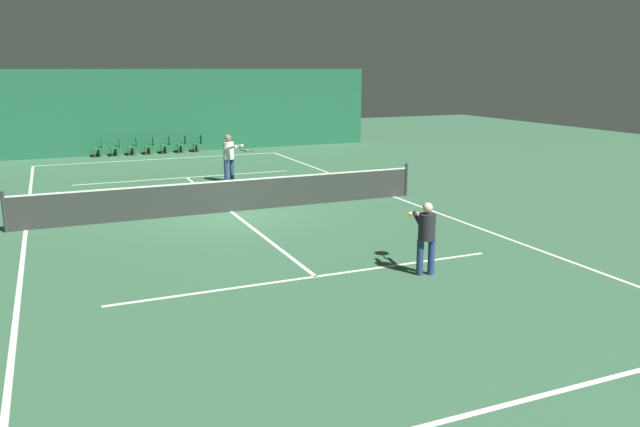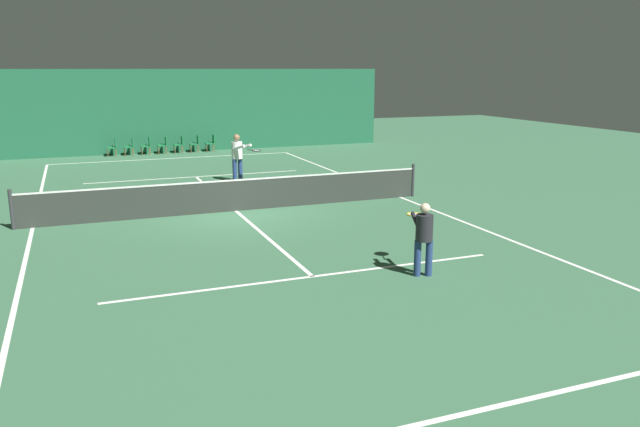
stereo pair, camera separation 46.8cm
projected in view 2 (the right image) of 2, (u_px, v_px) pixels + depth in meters
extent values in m
plane|color=#386647|center=(236.00, 211.00, 18.43)|extent=(60.00, 60.00, 0.00)
cube|color=#1E5B3D|center=(165.00, 111.00, 30.86)|extent=(23.00, 0.12, 4.08)
cube|color=white|center=(174.00, 158.00, 29.22)|extent=(11.00, 0.10, 0.00)
cube|color=white|center=(471.00, 412.00, 7.65)|extent=(11.00, 0.10, 0.00)
cube|color=white|center=(196.00, 177.00, 24.23)|extent=(8.25, 0.10, 0.00)
cube|color=white|center=(313.00, 276.00, 12.63)|extent=(8.25, 0.10, 0.00)
cube|color=white|center=(33.00, 228.00, 16.47)|extent=(0.10, 23.80, 0.00)
cube|color=white|center=(400.00, 197.00, 20.39)|extent=(0.10, 23.80, 0.00)
cube|color=white|center=(236.00, 211.00, 18.43)|extent=(0.10, 12.80, 0.00)
cube|color=#2D332D|center=(235.00, 195.00, 18.32)|extent=(11.90, 0.02, 0.95)
cube|color=white|center=(235.00, 180.00, 18.22)|extent=(11.90, 0.02, 0.05)
cylinder|color=#333338|center=(12.00, 210.00, 16.19)|extent=(0.10, 0.10, 1.07)
cylinder|color=#333338|center=(413.00, 180.00, 20.43)|extent=(0.10, 0.10, 1.07)
cylinder|color=navy|center=(417.00, 258.00, 12.59)|extent=(0.18, 0.18, 0.74)
cylinder|color=navy|center=(429.00, 258.00, 12.61)|extent=(0.18, 0.18, 0.74)
cylinder|color=#232328|center=(424.00, 228.00, 12.46)|extent=(0.43, 0.43, 0.53)
sphere|color=beige|center=(425.00, 208.00, 12.36)|extent=(0.20, 0.20, 0.20)
cylinder|color=#232328|center=(415.00, 219.00, 12.65)|extent=(0.24, 0.51, 0.22)
cylinder|color=#232328|center=(429.00, 219.00, 12.67)|extent=(0.24, 0.51, 0.22)
cylinder|color=black|center=(417.00, 218.00, 13.06)|extent=(0.12, 0.30, 0.03)
torus|color=gold|center=(414.00, 214.00, 13.36)|extent=(0.41, 0.41, 0.03)
cylinder|color=silver|center=(414.00, 214.00, 13.36)|extent=(0.35, 0.35, 0.00)
cylinder|color=navy|center=(240.00, 170.00, 23.22)|extent=(0.22, 0.22, 0.86)
cylinder|color=navy|center=(235.00, 171.00, 23.01)|extent=(0.22, 0.22, 0.86)
cylinder|color=white|center=(237.00, 150.00, 22.95)|extent=(0.55, 0.55, 0.62)
sphere|color=#936B4C|center=(237.00, 137.00, 22.84)|extent=(0.24, 0.24, 0.24)
cylinder|color=white|center=(245.00, 147.00, 22.86)|extent=(0.38, 0.57, 0.25)
cylinder|color=white|center=(239.00, 147.00, 22.62)|extent=(0.38, 0.57, 0.25)
cylinder|color=black|center=(251.00, 150.00, 22.48)|extent=(0.17, 0.28, 0.03)
torus|color=black|center=(256.00, 151.00, 22.30)|extent=(0.45, 0.45, 0.03)
cylinder|color=silver|center=(256.00, 151.00, 22.30)|extent=(0.37, 0.37, 0.00)
cylinder|color=brown|center=(107.00, 152.00, 29.94)|extent=(0.03, 0.03, 0.39)
cylinder|color=brown|center=(108.00, 153.00, 29.59)|extent=(0.03, 0.03, 0.39)
cylinder|color=brown|center=(116.00, 152.00, 30.07)|extent=(0.03, 0.03, 0.39)
cylinder|color=brown|center=(116.00, 153.00, 29.73)|extent=(0.03, 0.03, 0.39)
cube|color=#196B38|center=(111.00, 148.00, 29.78)|extent=(0.44, 0.44, 0.05)
cube|color=#196B38|center=(115.00, 143.00, 29.80)|extent=(0.04, 0.44, 0.40)
cylinder|color=brown|center=(124.00, 151.00, 30.22)|extent=(0.03, 0.03, 0.39)
cylinder|color=brown|center=(125.00, 152.00, 29.87)|extent=(0.03, 0.03, 0.39)
cylinder|color=brown|center=(133.00, 151.00, 30.35)|extent=(0.03, 0.03, 0.39)
cylinder|color=brown|center=(133.00, 152.00, 30.01)|extent=(0.03, 0.03, 0.39)
cube|color=#196B38|center=(129.00, 147.00, 30.06)|extent=(0.44, 0.44, 0.05)
cube|color=#196B38|center=(133.00, 142.00, 30.08)|extent=(0.04, 0.44, 0.40)
cylinder|color=brown|center=(141.00, 150.00, 30.50)|extent=(0.03, 0.03, 0.39)
cylinder|color=brown|center=(142.00, 151.00, 30.15)|extent=(0.03, 0.03, 0.39)
cylinder|color=brown|center=(149.00, 150.00, 30.63)|extent=(0.03, 0.03, 0.39)
cylinder|color=brown|center=(150.00, 151.00, 30.29)|extent=(0.03, 0.03, 0.39)
cube|color=#196B38|center=(145.00, 146.00, 30.34)|extent=(0.44, 0.44, 0.05)
cube|color=#196B38|center=(149.00, 141.00, 30.36)|extent=(0.04, 0.44, 0.40)
cylinder|color=brown|center=(158.00, 150.00, 30.78)|extent=(0.03, 0.03, 0.39)
cylinder|color=brown|center=(159.00, 151.00, 30.43)|extent=(0.03, 0.03, 0.39)
cylinder|color=brown|center=(166.00, 149.00, 30.91)|extent=(0.03, 0.03, 0.39)
cylinder|color=brown|center=(167.00, 150.00, 30.57)|extent=(0.03, 0.03, 0.39)
cube|color=#196B38|center=(162.00, 145.00, 30.62)|extent=(0.44, 0.44, 0.05)
cube|color=#196B38|center=(166.00, 141.00, 30.64)|extent=(0.04, 0.44, 0.40)
cylinder|color=brown|center=(174.00, 149.00, 31.06)|extent=(0.03, 0.03, 0.39)
cylinder|color=brown|center=(175.00, 150.00, 30.72)|extent=(0.03, 0.03, 0.39)
cylinder|color=brown|center=(182.00, 149.00, 31.20)|extent=(0.03, 0.03, 0.39)
cylinder|color=brown|center=(183.00, 149.00, 30.85)|extent=(0.03, 0.03, 0.39)
cube|color=#196B38|center=(178.00, 145.00, 30.91)|extent=(0.44, 0.44, 0.05)
cube|color=#196B38|center=(182.00, 140.00, 30.93)|extent=(0.04, 0.44, 0.40)
cylinder|color=brown|center=(190.00, 148.00, 31.34)|extent=(0.03, 0.03, 0.39)
cylinder|color=brown|center=(191.00, 149.00, 31.00)|extent=(0.03, 0.03, 0.39)
cylinder|color=brown|center=(197.00, 148.00, 31.48)|extent=(0.03, 0.03, 0.39)
cylinder|color=brown|center=(199.00, 149.00, 31.13)|extent=(0.03, 0.03, 0.39)
cube|color=#196B38|center=(194.00, 144.00, 31.19)|extent=(0.44, 0.44, 0.05)
cube|color=#196B38|center=(198.00, 139.00, 31.21)|extent=(0.04, 0.44, 0.40)
cylinder|color=brown|center=(205.00, 147.00, 31.62)|extent=(0.03, 0.03, 0.39)
cylinder|color=brown|center=(207.00, 148.00, 31.28)|extent=(0.03, 0.03, 0.39)
cylinder|color=brown|center=(213.00, 147.00, 31.76)|extent=(0.03, 0.03, 0.39)
cylinder|color=brown|center=(214.00, 148.00, 31.41)|extent=(0.03, 0.03, 0.39)
cube|color=#196B38|center=(210.00, 143.00, 31.47)|extent=(0.44, 0.44, 0.05)
cube|color=#196B38|center=(214.00, 139.00, 31.49)|extent=(0.04, 0.44, 0.40)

